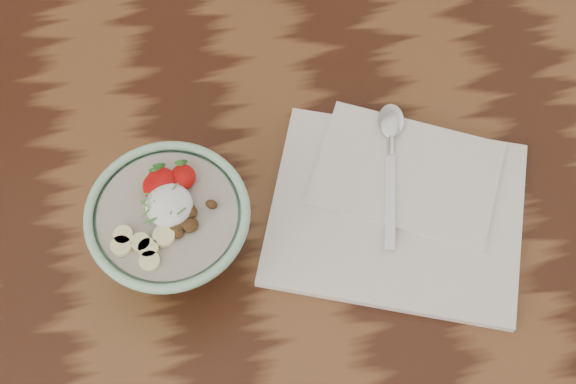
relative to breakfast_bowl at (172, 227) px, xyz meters
The scene contains 4 objects.
table 15.46cm from the breakfast_bowl, 33.25° to the left, with size 160.00×90.00×75.00cm.
breakfast_bowl is the anchor object (origin of this frame).
napkin 25.88cm from the breakfast_bowl, ahead, with size 34.28×31.10×1.73cm.
spoon 27.64cm from the breakfast_bowl, 17.84° to the left, with size 6.47×18.74×0.98cm.
Camera 1 is at (3.53, -37.48, 158.10)cm, focal length 50.00 mm.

